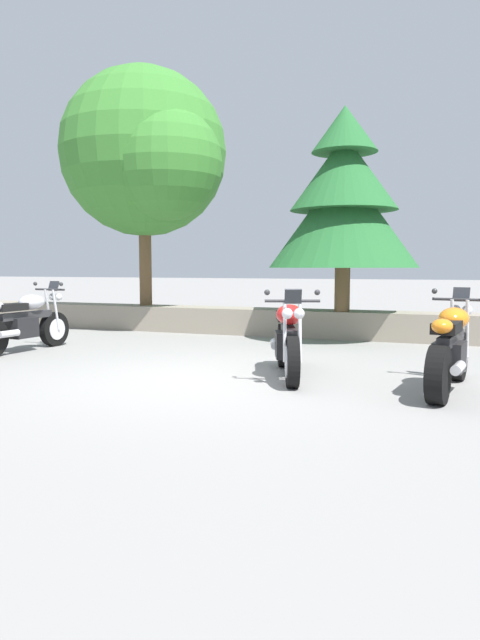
{
  "coord_description": "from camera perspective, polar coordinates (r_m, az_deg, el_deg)",
  "views": [
    {
      "loc": [
        3.02,
        -6.68,
        1.44
      ],
      "look_at": [
        0.08,
        1.2,
        0.65
      ],
      "focal_mm": 32.1,
      "sensor_mm": 36.0,
      "label": 1
    }
  ],
  "objects": [
    {
      "name": "ground_plane",
      "position": [
        7.47,
        -3.8,
        -5.75
      ],
      "size": [
        120.0,
        120.0,
        0.0
      ],
      "primitive_type": "plane",
      "color": "gray"
    },
    {
      "name": "stone_wall",
      "position": [
        11.93,
        5.71,
        -0.27
      ],
      "size": [
        36.0,
        0.8,
        0.55
      ],
      "primitive_type": "cube",
      "color": "gray",
      "rests_on": "ground"
    },
    {
      "name": "motorcycle_silver_near_left",
      "position": [
        10.38,
        -20.65,
        -0.26
      ],
      "size": [
        0.67,
        2.07,
        1.18
      ],
      "color": "black",
      "rests_on": "ground"
    },
    {
      "name": "motorcycle_red_centre",
      "position": [
        7.49,
        4.82,
        -1.97
      ],
      "size": [
        0.97,
        1.99,
        1.18
      ],
      "color": "black",
      "rests_on": "ground"
    },
    {
      "name": "motorcycle_orange_far_right",
      "position": [
        7.03,
        20.26,
        -2.76
      ],
      "size": [
        0.67,
        2.06,
        1.18
      ],
      "color": "black",
      "rests_on": "ground"
    },
    {
      "name": "leafy_tree_far_left",
      "position": [
        13.35,
        -9.14,
        15.91
      ],
      "size": [
        3.91,
        3.72,
        5.3
      ],
      "color": "brown",
      "rests_on": "stone_wall"
    },
    {
      "name": "pine_tree_mid_left",
      "position": [
        11.53,
        10.3,
        11.68
      ],
      "size": [
        2.9,
        2.9,
        3.97
      ],
      "color": "brown",
      "rests_on": "stone_wall"
    }
  ]
}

